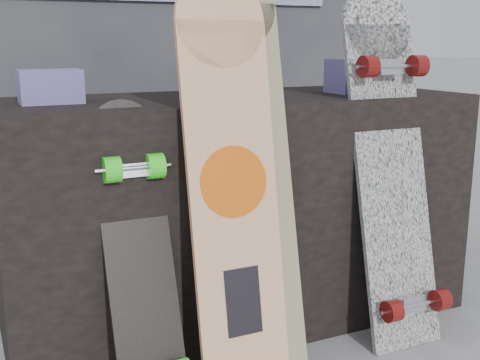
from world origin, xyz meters
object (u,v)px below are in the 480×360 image
longboard_geisha (232,175)px  longboard_celtic (247,160)px  skateboard_dark (140,252)px  vendor_table (237,210)px  longboard_cascadia (391,159)px

longboard_geisha → longboard_celtic: bearing=29.7°
longboard_celtic → skateboard_dark: size_ratio=1.48×
vendor_table → longboard_celtic: 0.44m
vendor_table → skateboard_dark: skateboard_dark is taller
longboard_celtic → longboard_cascadia: 0.53m
vendor_table → skateboard_dark: bearing=-142.9°
longboard_geisha → skateboard_dark: size_ratio=1.41×
vendor_table → longboard_celtic: (-0.12, -0.34, 0.25)m
longboard_cascadia → skateboard_dark: longboard_cascadia is taller
longboard_celtic → longboard_cascadia: size_ratio=1.05×
vendor_table → longboard_cascadia: 0.56m
longboard_celtic → vendor_table: bearing=69.9°
longboard_geisha → skateboard_dark: longboard_geisha is taller
longboard_geisha → longboard_celtic: 0.08m
longboard_celtic → skateboard_dark: bearing=179.9°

